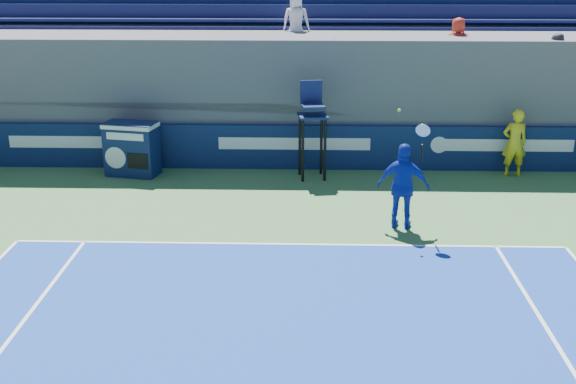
{
  "coord_description": "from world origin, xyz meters",
  "views": [
    {
      "loc": [
        0.38,
        -1.39,
        5.65
      ],
      "look_at": [
        0.0,
        11.5,
        1.25
      ],
      "focal_mm": 45.0,
      "sensor_mm": 36.0,
      "label": 1
    }
  ],
  "objects_px": {
    "umpire_chair": "(312,120)",
    "ball_person": "(514,143)",
    "match_clock": "(132,148)",
    "tennis_player": "(403,186)"
  },
  "relations": [
    {
      "from": "umpire_chair",
      "to": "ball_person",
      "type": "bearing_deg",
      "value": 3.18
    },
    {
      "from": "match_clock",
      "to": "umpire_chair",
      "type": "bearing_deg",
      "value": -0.96
    },
    {
      "from": "ball_person",
      "to": "tennis_player",
      "type": "xyz_separation_m",
      "value": [
        -3.29,
        -3.75,
        0.04
      ]
    },
    {
      "from": "ball_person",
      "to": "match_clock",
      "type": "xyz_separation_m",
      "value": [
        -9.82,
        -0.21,
        -0.14
      ]
    },
    {
      "from": "ball_person",
      "to": "match_clock",
      "type": "relative_size",
      "value": 1.22
    },
    {
      "from": "ball_person",
      "to": "umpire_chair",
      "type": "distance_m",
      "value": 5.23
    },
    {
      "from": "ball_person",
      "to": "umpire_chair",
      "type": "bearing_deg",
      "value": -0.28
    },
    {
      "from": "match_clock",
      "to": "tennis_player",
      "type": "height_order",
      "value": "tennis_player"
    },
    {
      "from": "umpire_chair",
      "to": "tennis_player",
      "type": "distance_m",
      "value": 3.99
    },
    {
      "from": "match_clock",
      "to": "tennis_player",
      "type": "distance_m",
      "value": 7.43
    }
  ]
}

